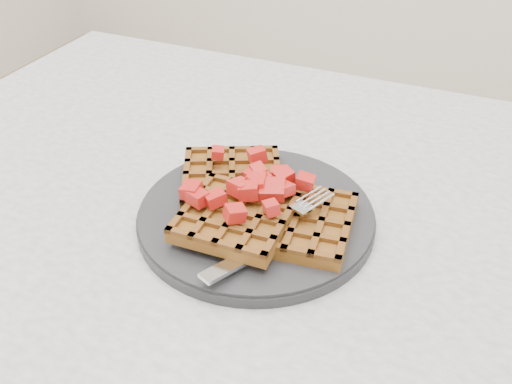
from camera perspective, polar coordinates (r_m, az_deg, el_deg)
table at (r=0.70m, az=5.96°, el=-10.75°), size 1.20×0.80×0.75m
plate at (r=0.62m, az=-0.00°, el=-2.39°), size 0.26×0.26×0.02m
waffles at (r=0.61m, az=-0.13°, el=-1.17°), size 0.23×0.20×0.03m
strawberry_pile at (r=0.60m, az=-0.00°, el=1.09°), size 0.15×0.15×0.02m
fork at (r=0.57m, az=2.30°, el=-4.42°), size 0.09×0.17×0.02m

